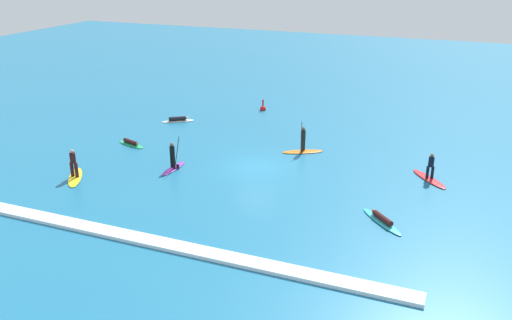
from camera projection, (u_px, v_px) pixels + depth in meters
name	position (u px, v px, depth m)	size (l,w,h in m)	color
ground_plane	(256.00, 167.00, 34.78)	(120.00, 120.00, 0.00)	#1E6B93
surfer_on_green_board	(131.00, 143.00, 38.72)	(2.65, 1.51, 0.38)	#23B266
surfer_on_orange_board	(303.00, 146.00, 37.19)	(2.86, 2.04, 2.27)	orange
surfer_on_purple_board	(173.00, 162.00, 34.29)	(0.80, 2.59, 2.23)	purple
surfer_on_white_board	(178.00, 120.00, 44.03)	(2.60, 2.09, 0.42)	white
surfer_on_red_board	(430.00, 174.00, 32.75)	(2.57, 2.89, 1.71)	red
surfer_on_teal_board	(382.00, 220.00, 27.66)	(2.68, 2.73, 0.43)	#33C6CC
surfer_on_yellow_board	(74.00, 171.00, 32.98)	(2.36, 3.05, 1.87)	yellow
marker_buoy	(263.00, 108.00, 47.13)	(0.52, 0.52, 1.09)	red
wave_crest	(171.00, 245.00, 25.38)	(23.17, 0.90, 0.18)	white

